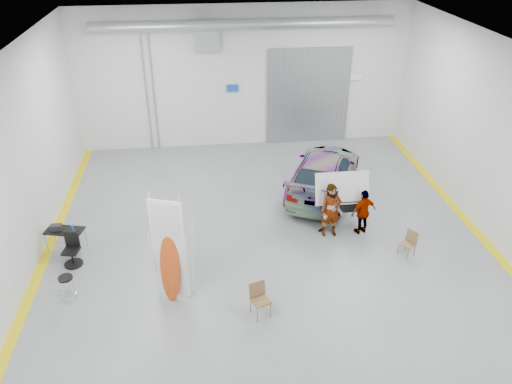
{
  "coord_description": "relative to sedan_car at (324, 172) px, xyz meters",
  "views": [
    {
      "loc": [
        -1.91,
        -12.57,
        9.23
      ],
      "look_at": [
        -0.32,
        0.89,
        1.5
      ],
      "focal_mm": 35.0,
      "sensor_mm": 36.0,
      "label": 1
    }
  ],
  "objects": [
    {
      "name": "ground",
      "position": [
        -2.49,
        -3.36,
        -0.75
      ],
      "size": [
        16.0,
        16.0,
        0.0
      ],
      "primitive_type": "plane",
      "color": "slate",
      "rests_on": "ground"
    },
    {
      "name": "room_shell",
      "position": [
        -2.25,
        -1.14,
        3.33
      ],
      "size": [
        14.02,
        16.18,
        6.01
      ],
      "color": "silver",
      "rests_on": "ground"
    },
    {
      "name": "sedan_car",
      "position": [
        0.0,
        0.0,
        0.0
      ],
      "size": [
        4.08,
        5.6,
        1.5
      ],
      "primitive_type": "imported",
      "rotation": [
        0.0,
        0.0,
        2.71
      ],
      "color": "white",
      "rests_on": "ground"
    },
    {
      "name": "person_a",
      "position": [
        -0.47,
        -2.89,
        0.16
      ],
      "size": [
        0.71,
        0.51,
        1.83
      ],
      "primitive_type": "imported",
      "rotation": [
        0.0,
        0.0,
        0.11
      ],
      "color": "brown",
      "rests_on": "ground"
    },
    {
      "name": "person_b",
      "position": [
        -0.45,
        -2.89,
        0.05
      ],
      "size": [
        0.99,
        0.94,
        1.61
      ],
      "primitive_type": "imported",
      "rotation": [
        0.0,
        0.0,
        -0.59
      ],
      "color": "slate",
      "rests_on": "ground"
    },
    {
      "name": "person_c",
      "position": [
        0.6,
        -2.89,
        0.03
      ],
      "size": [
        0.98,
        0.64,
        1.56
      ],
      "primitive_type": "imported",
      "rotation": [
        0.0,
        0.0,
        3.47
      ],
      "color": "#A96B38",
      "rests_on": "ground"
    },
    {
      "name": "surfboard_display",
      "position": [
        -5.32,
        -5.41,
        0.57
      ],
      "size": [
        0.89,
        0.46,
        3.27
      ],
      "rotation": [
        0.0,
        0.0,
        -0.32
      ],
      "color": "white",
      "rests_on": "ground"
    },
    {
      "name": "folding_chair_near",
      "position": [
        -3.14,
        -6.29,
        -0.46
      ],
      "size": [
        0.56,
        0.6,
        0.93
      ],
      "rotation": [
        0.0,
        0.0,
        0.34
      ],
      "color": "brown",
      "rests_on": "ground"
    },
    {
      "name": "folding_chair_far",
      "position": [
        1.58,
        -4.28,
        -0.49
      ],
      "size": [
        0.53,
        0.63,
        0.83
      ],
      "rotation": [
        0.0,
        0.0,
        -1.0
      ],
      "color": "brown",
      "rests_on": "ground"
    },
    {
      "name": "shop_stool",
      "position": [
        -8.19,
        -5.14,
        -0.36
      ],
      "size": [
        0.4,
        0.4,
        0.78
      ],
      "rotation": [
        0.0,
        0.0,
        0.39
      ],
      "color": "black",
      "rests_on": "ground"
    },
    {
      "name": "work_table",
      "position": [
        -8.78,
        -2.74,
        -0.03
      ],
      "size": [
        1.24,
        0.83,
        0.93
      ],
      "rotation": [
        0.0,
        0.0,
        -0.25
      ],
      "color": "#93959B",
      "rests_on": "ground"
    },
    {
      "name": "office_chair",
      "position": [
        -8.4,
        -3.5,
        -0.3
      ],
      "size": [
        0.54,
        0.55,
        1.02
      ],
      "rotation": [
        0.0,
        0.0,
        -0.16
      ],
      "color": "black",
      "rests_on": "ground"
    },
    {
      "name": "trunk_lid",
      "position": [
        0.0,
        -2.34,
        0.77
      ],
      "size": [
        1.76,
        1.07,
        0.04
      ],
      "primitive_type": "cube",
      "color": "silver",
      "rests_on": "sedan_car"
    }
  ]
}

